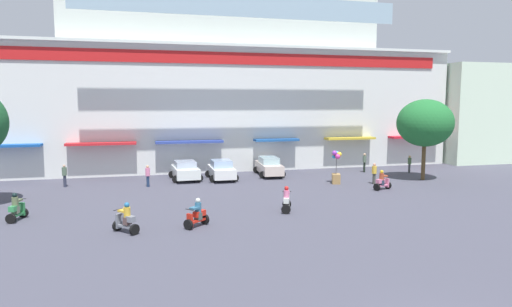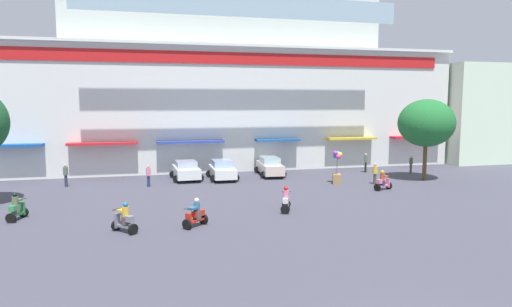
{
  "view_description": "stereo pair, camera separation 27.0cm",
  "coord_description": "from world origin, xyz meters",
  "px_view_note": "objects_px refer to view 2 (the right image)",
  "views": [
    {
      "loc": [
        -7.75,
        -8.67,
        6.22
      ],
      "look_at": [
        -0.53,
        19.63,
        2.85
      ],
      "focal_mm": 31.12,
      "sensor_mm": 36.0,
      "label": 1
    },
    {
      "loc": [
        -7.48,
        -8.74,
        6.22
      ],
      "look_at": [
        -0.53,
        19.63,
        2.85
      ],
      "focal_mm": 31.12,
      "sensor_mm": 36.0,
      "label": 2
    }
  ],
  "objects_px": {
    "pedestrian_2": "(148,174)",
    "scooter_rider_6": "(125,220)",
    "pedestrian_4": "(66,174)",
    "scooter_rider_5": "(196,215)",
    "parked_car_1": "(222,170)",
    "scooter_rider_2": "(17,208)",
    "pedestrian_0": "(366,161)",
    "balloon_vendor_cart": "(337,169)",
    "parked_car_2": "(270,166)",
    "scooter_rider_1": "(383,182)",
    "parked_car_0": "(186,170)",
    "plaza_tree_1": "(426,123)",
    "pedestrian_1": "(375,172)",
    "pedestrian_3": "(411,163)",
    "scooter_rider_4": "(286,201)"
  },
  "relations": [
    {
      "from": "scooter_rider_5",
      "to": "scooter_rider_2",
      "type": "bearing_deg",
      "value": 158.76
    },
    {
      "from": "parked_car_1",
      "to": "parked_car_2",
      "type": "relative_size",
      "value": 0.87
    },
    {
      "from": "parked_car_1",
      "to": "scooter_rider_2",
      "type": "bearing_deg",
      "value": -142.35
    },
    {
      "from": "pedestrian_2",
      "to": "scooter_rider_6",
      "type": "bearing_deg",
      "value": -95.62
    },
    {
      "from": "parked_car_2",
      "to": "scooter_rider_6",
      "type": "bearing_deg",
      "value": -127.84
    },
    {
      "from": "parked_car_1",
      "to": "pedestrian_0",
      "type": "bearing_deg",
      "value": 2.62
    },
    {
      "from": "scooter_rider_1",
      "to": "balloon_vendor_cart",
      "type": "height_order",
      "value": "balloon_vendor_cart"
    },
    {
      "from": "scooter_rider_5",
      "to": "parked_car_1",
      "type": "bearing_deg",
      "value": 75.02
    },
    {
      "from": "plaza_tree_1",
      "to": "parked_car_2",
      "type": "height_order",
      "value": "plaza_tree_1"
    },
    {
      "from": "plaza_tree_1",
      "to": "parked_car_0",
      "type": "bearing_deg",
      "value": 165.87
    },
    {
      "from": "balloon_vendor_cart",
      "to": "pedestrian_4",
      "type": "bearing_deg",
      "value": 169.69
    },
    {
      "from": "parked_car_1",
      "to": "scooter_rider_2",
      "type": "height_order",
      "value": "parked_car_1"
    },
    {
      "from": "parked_car_1",
      "to": "scooter_rider_5",
      "type": "distance_m",
      "value": 13.76
    },
    {
      "from": "pedestrian_1",
      "to": "pedestrian_2",
      "type": "height_order",
      "value": "pedestrian_2"
    },
    {
      "from": "parked_car_1",
      "to": "pedestrian_1",
      "type": "xyz_separation_m",
      "value": [
        11.0,
        -4.84,
        0.12
      ]
    },
    {
      "from": "parked_car_1",
      "to": "pedestrian_4",
      "type": "distance_m",
      "value": 11.77
    },
    {
      "from": "parked_car_2",
      "to": "pedestrian_3",
      "type": "relative_size",
      "value": 2.9
    },
    {
      "from": "plaza_tree_1",
      "to": "parked_car_0",
      "type": "distance_m",
      "value": 19.55
    },
    {
      "from": "scooter_rider_5",
      "to": "balloon_vendor_cart",
      "type": "height_order",
      "value": "balloon_vendor_cart"
    },
    {
      "from": "parked_car_2",
      "to": "pedestrian_4",
      "type": "xyz_separation_m",
      "value": [
        -16.04,
        -1.29,
        0.16
      ]
    },
    {
      "from": "balloon_vendor_cart",
      "to": "scooter_rider_2",
      "type": "bearing_deg",
      "value": -164.46
    },
    {
      "from": "pedestrian_0",
      "to": "pedestrian_4",
      "type": "distance_m",
      "value": 24.84
    },
    {
      "from": "parked_car_0",
      "to": "parked_car_1",
      "type": "height_order",
      "value": "parked_car_1"
    },
    {
      "from": "pedestrian_4",
      "to": "balloon_vendor_cart",
      "type": "height_order",
      "value": "balloon_vendor_cart"
    },
    {
      "from": "pedestrian_2",
      "to": "parked_car_2",
      "type": "bearing_deg",
      "value": 15.09
    },
    {
      "from": "scooter_rider_4",
      "to": "pedestrian_4",
      "type": "xyz_separation_m",
      "value": [
        -13.57,
        11.04,
        0.34
      ]
    },
    {
      "from": "scooter_rider_5",
      "to": "pedestrian_4",
      "type": "relative_size",
      "value": 0.87
    },
    {
      "from": "pedestrian_4",
      "to": "scooter_rider_5",
      "type": "bearing_deg",
      "value": -57.7
    },
    {
      "from": "parked_car_0",
      "to": "pedestrian_1",
      "type": "relative_size",
      "value": 2.45
    },
    {
      "from": "pedestrian_0",
      "to": "balloon_vendor_cart",
      "type": "distance_m",
      "value": 6.61
    },
    {
      "from": "parked_car_0",
      "to": "scooter_rider_6",
      "type": "distance_m",
      "value": 14.63
    },
    {
      "from": "plaza_tree_1",
      "to": "pedestrian_1",
      "type": "distance_m",
      "value": 6.05
    },
    {
      "from": "scooter_rider_6",
      "to": "pedestrian_3",
      "type": "distance_m",
      "value": 26.84
    },
    {
      "from": "parked_car_0",
      "to": "scooter_rider_4",
      "type": "relative_size",
      "value": 2.55
    },
    {
      "from": "parked_car_0",
      "to": "pedestrian_0",
      "type": "bearing_deg",
      "value": 0.21
    },
    {
      "from": "pedestrian_1",
      "to": "pedestrian_0",
      "type": "bearing_deg",
      "value": 69.23
    },
    {
      "from": "scooter_rider_5",
      "to": "pedestrian_0",
      "type": "bearing_deg",
      "value": 39.89
    },
    {
      "from": "pedestrian_0",
      "to": "scooter_rider_2",
      "type": "bearing_deg",
      "value": -158.06
    },
    {
      "from": "parked_car_2",
      "to": "pedestrian_1",
      "type": "bearing_deg",
      "value": -40.94
    },
    {
      "from": "plaza_tree_1",
      "to": "pedestrian_4",
      "type": "distance_m",
      "value": 28.02
    },
    {
      "from": "parked_car_0",
      "to": "pedestrian_4",
      "type": "bearing_deg",
      "value": -174.61
    },
    {
      "from": "scooter_rider_2",
      "to": "scooter_rider_6",
      "type": "xyz_separation_m",
      "value": [
        5.67,
        -3.74,
        -0.0
      ]
    },
    {
      "from": "scooter_rider_1",
      "to": "scooter_rider_6",
      "type": "relative_size",
      "value": 0.98
    },
    {
      "from": "parked_car_0",
      "to": "parked_car_1",
      "type": "relative_size",
      "value": 0.99
    },
    {
      "from": "parked_car_0",
      "to": "scooter_rider_6",
      "type": "xyz_separation_m",
      "value": [
        -4.12,
        -14.03,
        -0.14
      ]
    },
    {
      "from": "plaza_tree_1",
      "to": "pedestrian_3",
      "type": "relative_size",
      "value": 4.11
    },
    {
      "from": "pedestrian_1",
      "to": "pedestrian_4",
      "type": "distance_m",
      "value": 23.21
    },
    {
      "from": "parked_car_2",
      "to": "scooter_rider_6",
      "type": "distance_m",
      "value": 18.34
    },
    {
      "from": "parked_car_1",
      "to": "pedestrian_0",
      "type": "height_order",
      "value": "pedestrian_0"
    },
    {
      "from": "scooter_rider_6",
      "to": "pedestrian_1",
      "type": "relative_size",
      "value": 0.94
    }
  ]
}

